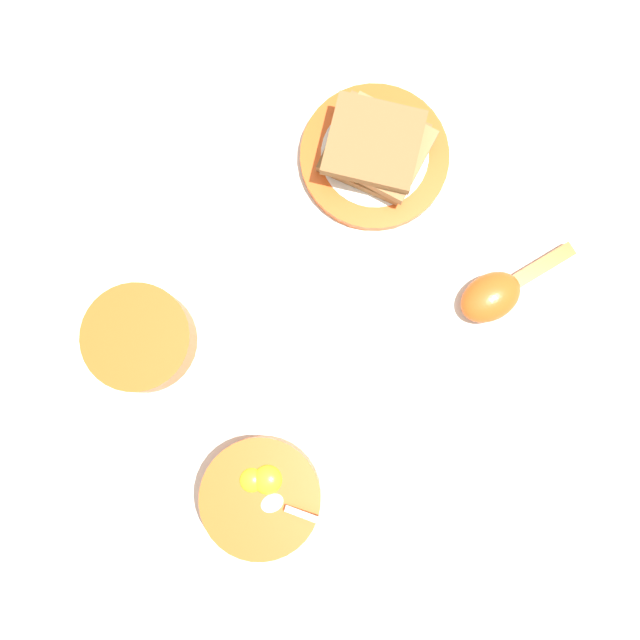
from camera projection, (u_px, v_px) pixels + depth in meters
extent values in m
plane|color=beige|center=(310.00, 279.00, 0.88)|extent=(3.00, 3.00, 0.00)
cylinder|color=#DB5119|center=(262.00, 496.00, 0.83)|extent=(0.13, 0.13, 0.05)
cylinder|color=white|center=(261.00, 497.00, 0.82)|extent=(0.11, 0.11, 0.02)
ellipsoid|color=yellow|center=(252.00, 480.00, 0.81)|extent=(0.03, 0.03, 0.01)
ellipsoid|color=yellow|center=(267.00, 480.00, 0.81)|extent=(0.03, 0.03, 0.02)
cylinder|color=black|center=(272.00, 505.00, 0.81)|extent=(0.02, 0.02, 0.00)
ellipsoid|color=silver|center=(272.00, 503.00, 0.80)|extent=(0.03, 0.02, 0.01)
cube|color=silver|center=(308.00, 516.00, 0.78)|extent=(0.04, 0.04, 0.03)
cylinder|color=#DB5119|center=(374.00, 157.00, 0.89)|extent=(0.18, 0.18, 0.02)
cylinder|color=white|center=(375.00, 155.00, 0.89)|extent=(0.13, 0.13, 0.00)
cube|color=brown|center=(374.00, 148.00, 0.88)|extent=(0.14, 0.14, 0.02)
cube|color=#9E7042|center=(380.00, 148.00, 0.86)|extent=(0.14, 0.14, 0.02)
cube|color=brown|center=(374.00, 143.00, 0.85)|extent=(0.14, 0.14, 0.02)
ellipsoid|color=#DB5119|center=(490.00, 297.00, 0.87)|extent=(0.08, 0.06, 0.03)
cube|color=#DB5119|center=(540.00, 267.00, 0.88)|extent=(0.09, 0.02, 0.02)
cylinder|color=#DB5119|center=(140.00, 339.00, 0.85)|extent=(0.12, 0.12, 0.05)
cylinder|color=white|center=(137.00, 338.00, 0.83)|extent=(0.10, 0.10, 0.02)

